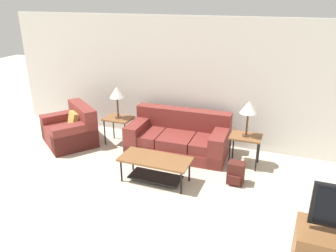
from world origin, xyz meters
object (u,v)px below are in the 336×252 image
couch (179,139)px  side_table_right (246,139)px  coffee_table (155,164)px  side_table_left (119,121)px  table_lamp_right (249,108)px  table_lamp_left (117,93)px  backpack (236,173)px  armchair (71,130)px

couch → side_table_right: bearing=-2.8°
coffee_table → side_table_left: size_ratio=2.04×
couch → table_lamp_right: table_lamp_right is taller
couch → side_table_left: (-1.31, -0.06, 0.23)m
table_lamp_left → backpack: table_lamp_left is taller
armchair → couch: bearing=9.8°
table_lamp_right → backpack: (-0.02, -0.71, -0.93)m
side_table_right → table_lamp_left: (-2.63, -0.00, 0.60)m
armchair → coffee_table: size_ratio=1.20×
couch → coffee_table: size_ratio=1.67×
armchair → side_table_left: size_ratio=2.44×
armchair → side_table_right: size_ratio=2.44×
coffee_table → backpack: (1.28, 0.43, -0.13)m
side_table_right → backpack: side_table_right is taller
coffee_table → table_lamp_left: table_lamp_left is taller
backpack → table_lamp_left: bearing=164.7°
side_table_left → table_lamp_right: table_lamp_right is taller
coffee_table → side_table_right: size_ratio=2.04×
couch → backpack: bearing=-31.0°
armchair → side_table_right: (3.60, 0.33, 0.23)m
side_table_left → table_lamp_left: 0.60m
side_table_right → table_lamp_right: table_lamp_right is taller
couch → side_table_right: size_ratio=3.40×
table_lamp_right → armchair: bearing=-174.7°
armchair → coffee_table: 2.44m
couch → table_lamp_left: 1.55m
couch → table_lamp_right: (1.32, -0.06, 0.82)m
table_lamp_left → backpack: size_ratio=1.71×
table_lamp_left → table_lamp_right: 2.63m
armchair → backpack: 3.60m
coffee_table → side_table_left: 1.76m
couch → backpack: (1.29, -0.78, -0.10)m
side_table_left → side_table_right: same height
table_lamp_right → backpack: 1.17m
couch → side_table_right: couch is taller
couch → coffee_table: 1.21m
couch → backpack: 1.51m
side_table_right → backpack: size_ratio=1.51×
armchair → backpack: armchair is taller
couch → side_table_right: 1.34m
armchair → table_lamp_right: bearing=5.3°
armchair → coffee_table: armchair is taller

